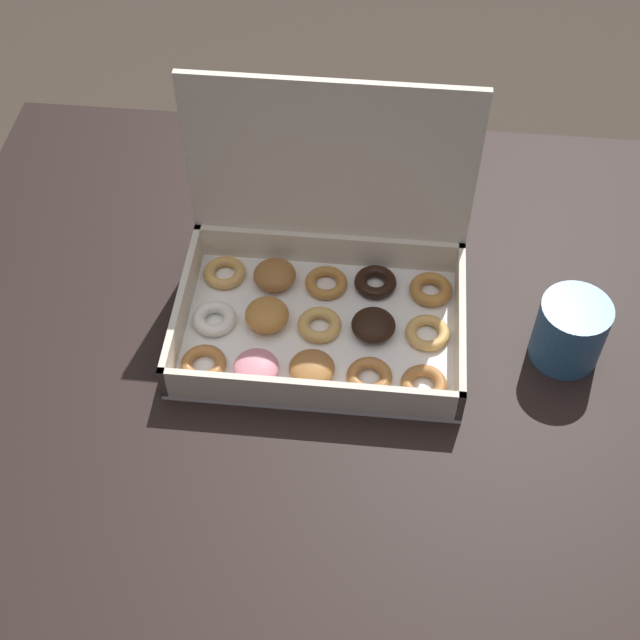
# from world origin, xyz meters

# --- Properties ---
(ground_plane) EXTENTS (8.00, 8.00, 0.00)m
(ground_plane) POSITION_xyz_m (0.00, 0.00, 0.00)
(ground_plane) COLOR #42382D
(dining_table) EXTENTS (0.90, 0.89, 0.78)m
(dining_table) POSITION_xyz_m (0.00, 0.00, 0.66)
(dining_table) COLOR black
(dining_table) RESTS_ON ground_plane
(donut_box) EXTENTS (0.33, 0.23, 0.27)m
(donut_box) POSITION_xyz_m (0.02, 0.09, 0.83)
(donut_box) COLOR white
(donut_box) RESTS_ON dining_table
(coffee_mug) EXTENTS (0.08, 0.08, 0.08)m
(coffee_mug) POSITION_xyz_m (0.31, 0.05, 0.82)
(coffee_mug) COLOR teal
(coffee_mug) RESTS_ON dining_table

